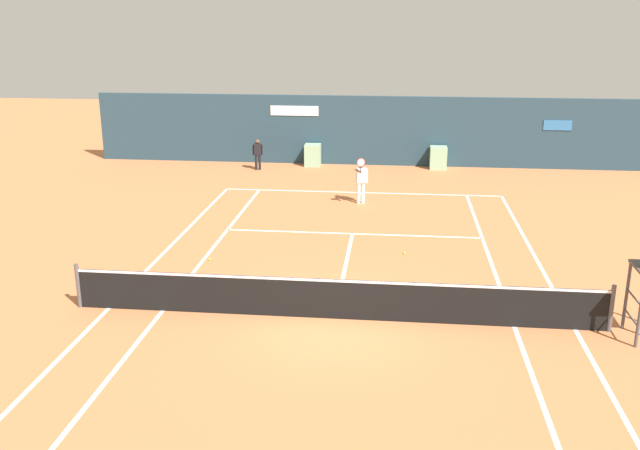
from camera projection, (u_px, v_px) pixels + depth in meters
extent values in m
plane|color=#C67042|center=(334.00, 318.00, 15.85)|extent=(80.00, 80.00, 0.00)
cube|color=white|center=(361.00, 193.00, 26.98)|extent=(10.60, 0.10, 0.01)
cube|color=white|center=(109.00, 308.00, 16.40)|extent=(0.10, 23.40, 0.01)
cube|color=white|center=(163.00, 310.00, 16.27)|extent=(0.10, 23.40, 0.01)
cube|color=white|center=(514.00, 327.00, 15.43)|extent=(0.10, 23.40, 0.01)
cube|color=white|center=(575.00, 329.00, 15.29)|extent=(0.10, 23.40, 0.01)
cube|color=white|center=(352.00, 234.00, 21.94)|extent=(8.00, 0.10, 0.01)
cube|color=white|center=(345.00, 269.00, 18.89)|extent=(0.10, 6.40, 0.01)
cube|color=white|center=(361.00, 193.00, 26.84)|extent=(0.10, 0.24, 0.01)
cylinder|color=#4C4C51|center=(78.00, 286.00, 16.32)|extent=(0.10, 0.10, 1.07)
cylinder|color=#4C4C51|center=(611.00, 308.00, 15.06)|extent=(0.10, 0.10, 1.07)
cube|color=black|center=(334.00, 299.00, 15.71)|extent=(12.00, 0.03, 0.95)
cube|color=white|center=(334.00, 281.00, 15.58)|extent=(12.00, 0.04, 0.06)
cube|color=#233D4C|center=(368.00, 131.00, 31.57)|extent=(25.00, 0.24, 3.10)
cube|color=#2D6BA8|center=(558.00, 125.00, 30.46)|extent=(1.21, 0.02, 0.44)
cube|color=white|center=(294.00, 111.00, 31.54)|extent=(2.18, 0.02, 0.44)
cube|color=#8CB793|center=(313.00, 155.00, 31.61)|extent=(0.70, 0.70, 0.98)
cube|color=#8CB793|center=(438.00, 158.00, 31.02)|extent=(0.73, 0.70, 0.99)
cylinder|color=#47474C|center=(640.00, 313.00, 14.27)|extent=(0.07, 0.07, 1.54)
cylinder|color=#47474C|center=(626.00, 296.00, 15.13)|extent=(0.07, 0.07, 1.54)
cylinder|color=#47474C|center=(631.00, 317.00, 14.79)|extent=(0.04, 0.81, 0.04)
cylinder|color=#47474C|center=(634.00, 297.00, 14.66)|extent=(0.04, 0.81, 0.04)
cylinder|color=white|center=(363.00, 193.00, 25.39)|extent=(0.13, 0.13, 0.77)
cylinder|color=white|center=(359.00, 193.00, 25.34)|extent=(0.13, 0.13, 0.77)
cube|color=white|center=(361.00, 175.00, 25.18)|extent=(0.40, 0.32, 0.54)
sphere|color=#8C664C|center=(361.00, 165.00, 25.07)|extent=(0.21, 0.21, 0.21)
cylinder|color=white|center=(361.00, 163.00, 25.05)|extent=(0.20, 0.20, 0.06)
cylinder|color=white|center=(367.00, 176.00, 25.25)|extent=(0.08, 0.08, 0.52)
cylinder|color=#8C664C|center=(358.00, 171.00, 24.81)|extent=(0.28, 0.51, 0.08)
cylinder|color=black|center=(361.00, 169.00, 24.54)|extent=(0.03, 0.03, 0.22)
torus|color=#DB3838|center=(361.00, 162.00, 24.47)|extent=(0.29, 0.14, 0.30)
cylinder|color=silver|center=(361.00, 162.00, 24.47)|extent=(0.24, 0.11, 0.26)
cylinder|color=black|center=(260.00, 162.00, 30.84)|extent=(0.11, 0.11, 0.68)
cylinder|color=black|center=(256.00, 162.00, 30.83)|extent=(0.11, 0.11, 0.68)
cube|color=black|center=(258.00, 149.00, 30.67)|extent=(0.33, 0.23, 0.48)
sphere|color=brown|center=(257.00, 142.00, 30.57)|extent=(0.19, 0.19, 0.19)
cylinder|color=black|center=(262.00, 150.00, 30.69)|extent=(0.07, 0.07, 0.46)
cylinder|color=black|center=(253.00, 150.00, 30.66)|extent=(0.07, 0.07, 0.46)
sphere|color=#CCE033|center=(405.00, 253.00, 20.08)|extent=(0.07, 0.07, 0.07)
sphere|color=#CCE033|center=(210.00, 259.00, 19.57)|extent=(0.07, 0.07, 0.07)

